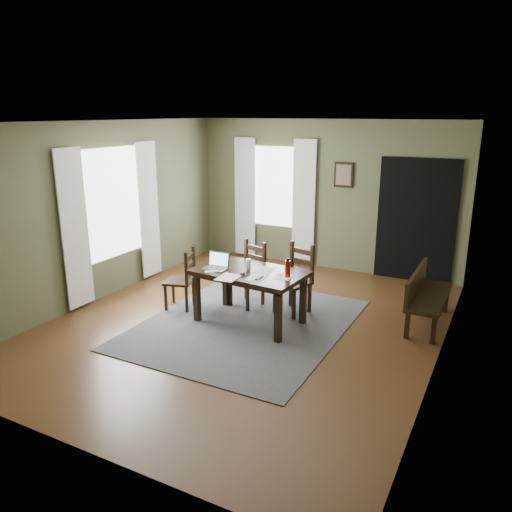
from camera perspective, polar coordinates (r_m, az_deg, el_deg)
The scene contains 26 objects.
ground at distance 6.95m, azimuth -1.15°, elevation -7.80°, with size 5.00×6.00×0.01m.
room_shell at distance 6.43m, azimuth -1.24°, elevation 7.08°, with size 5.02×6.02×2.71m.
rug at distance 6.95m, azimuth -1.15°, elevation -7.71°, with size 2.60×3.20×0.01m.
dining_table at distance 6.76m, azimuth -0.73°, elevation -2.42°, with size 1.55×1.00×0.74m.
chair_end at distance 7.41m, azimuth -8.41°, elevation -2.69°, with size 0.49×0.49×0.90m.
chair_back_left at distance 7.46m, azimuth -0.80°, elevation -2.15°, with size 0.51×0.51×0.97m.
chair_back_right at distance 7.20m, azimuth 4.49°, elevation -2.74°, with size 0.55×0.55×1.00m.
bench at distance 7.17m, azimuth 18.72°, elevation -3.98°, with size 0.43×1.35×0.76m.
laptop at distance 6.84m, azimuth -4.52°, elevation -0.96°, with size 0.33×0.26×0.22m.
computer_mouse at distance 6.58m, azimuth -1.52°, elevation -1.97°, with size 0.06×0.10×0.03m, color #3F3F42.
tv_remote at distance 6.41m, azimuth 0.37°, elevation -2.53°, with size 0.05×0.17×0.02m, color black.
drinking_glass at distance 6.77m, azimuth -0.88°, elevation -0.94°, with size 0.07×0.07×0.14m, color silver.
water_bottle at distance 6.45m, azimuth 3.64°, elevation -1.42°, with size 0.09×0.09×0.25m.
paper_a at distance 6.81m, azimuth -4.90°, elevation -1.52°, with size 0.21×0.28×0.00m, color white.
paper_b at distance 6.44m, azimuth 0.04°, elevation -2.51°, with size 0.23×0.30×0.00m, color white.
paper_c at distance 6.75m, azimuth 0.93°, elevation -1.62°, with size 0.23×0.31×0.00m, color white.
paper_d at distance 6.49m, azimuth 3.14°, elevation -2.38°, with size 0.21×0.27×0.00m, color white.
paper_e at distance 6.46m, azimuth -3.18°, elevation -2.47°, with size 0.25×0.33×0.00m, color white.
window_left at distance 8.11m, azimuth -16.10°, elevation 5.82°, with size 0.01×1.30×1.70m.
window_back at distance 9.55m, azimuth 2.10°, elevation 7.92°, with size 1.00×0.01×1.50m.
curtain_left_near at distance 7.57m, azimuth -20.01°, elevation 2.84°, with size 0.03×0.48×2.30m.
curtain_left_far at distance 8.73m, azimuth -12.15°, elevation 5.13°, with size 0.03×0.48×2.30m.
curtain_back_left at distance 9.85m, azimuth -1.27°, elevation 6.70°, with size 0.44×0.03×2.30m.
curtain_back_right at distance 9.32m, azimuth 5.47°, elevation 6.10°, with size 0.44×0.03×2.30m.
framed_picture at distance 9.02m, azimuth 9.98°, elevation 9.13°, with size 0.34×0.03×0.44m.
doorway_back at distance 8.83m, azimuth 17.82°, elevation 3.84°, with size 1.30×0.03×2.10m.
Camera 1 is at (3.06, -5.57, 2.82)m, focal length 35.00 mm.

